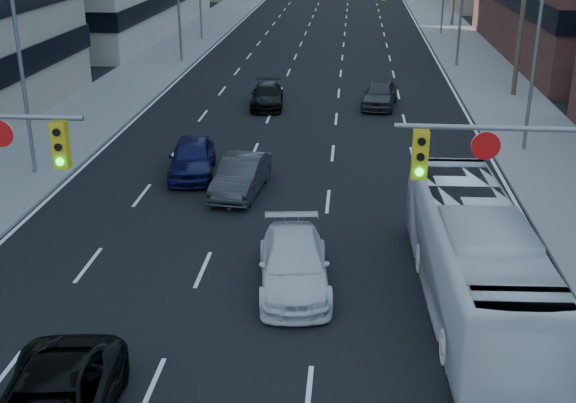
% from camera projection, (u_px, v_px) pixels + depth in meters
% --- Properties ---
extents(signal_near_right, '(6.59, 0.33, 6.00)m').
position_uv_depth(signal_near_right, '(570.00, 194.00, 15.97)').
color(signal_near_right, slate).
rests_on(signal_near_right, ground).
extents(signal_far_left, '(6.09, 0.33, 6.00)m').
position_uv_depth(signal_far_left, '(210.00, 3.00, 51.49)').
color(signal_far_left, slate).
rests_on(signal_far_left, ground).
extents(signal_far_right, '(6.09, 0.33, 6.00)m').
position_uv_depth(signal_far_right, '(428.00, 5.00, 50.23)').
color(signal_far_right, slate).
rests_on(signal_far_right, ground).
extents(streetlight_left_near, '(2.03, 0.22, 9.00)m').
position_uv_depth(streetlight_left_near, '(23.00, 53.00, 28.28)').
color(streetlight_left_near, slate).
rests_on(streetlight_left_near, ground).
extents(streetlight_right_near, '(2.03, 0.22, 9.00)m').
position_uv_depth(streetlight_right_near, '(533.00, 41.00, 31.22)').
color(streetlight_right_near, slate).
rests_on(streetlight_right_near, ground).
extents(white_van, '(2.54, 5.10, 1.42)m').
position_uv_depth(white_van, '(294.00, 264.00, 20.79)').
color(white_van, silver).
rests_on(white_van, ground).
extents(transit_bus, '(2.91, 10.61, 2.93)m').
position_uv_depth(transit_bus, '(475.00, 259.00, 19.43)').
color(transit_bus, silver).
rests_on(transit_bus, ground).
extents(sedan_blue, '(2.39, 4.67, 1.52)m').
position_uv_depth(sedan_blue, '(192.00, 158.00, 29.85)').
color(sedan_blue, '#0E1038').
rests_on(sedan_blue, ground).
extents(sedan_grey_center, '(1.96, 4.47, 1.43)m').
position_uv_depth(sedan_grey_center, '(241.00, 175.00, 27.93)').
color(sedan_grey_center, '#2C2B2E').
rests_on(sedan_grey_center, ground).
extents(sedan_black_far, '(2.07, 4.47, 1.26)m').
position_uv_depth(sedan_black_far, '(267.00, 96.00, 40.66)').
color(sedan_black_far, black).
rests_on(sedan_black_far, ground).
extents(sedan_grey_right, '(2.33, 4.54, 1.48)m').
position_uv_depth(sedan_grey_right, '(380.00, 94.00, 40.64)').
color(sedan_grey_right, '#2F2F31').
rests_on(sedan_grey_right, ground).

